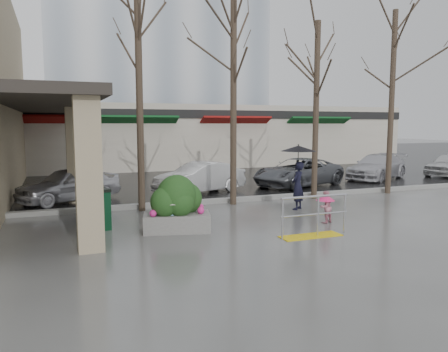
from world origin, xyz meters
TOP-DOWN VIEW (x-y plane):
  - ground at (0.00, 0.00)m, footprint 120.00×120.00m
  - street_asphalt at (0.00, 22.00)m, footprint 120.00×36.00m
  - curb at (0.00, 4.00)m, footprint 120.00×0.30m
  - canopy_slab at (-4.80, 8.00)m, footprint 2.80×18.00m
  - pillar_front at (-3.90, -0.50)m, footprint 0.55×0.55m
  - pillar_back at (-3.90, 6.00)m, footprint 0.55×0.55m
  - storefront_row at (2.00, 17.97)m, footprint 34.00×6.74m
  - office_tower at (4.00, 30.00)m, footprint 18.00×12.00m
  - handrail at (1.36, -1.20)m, footprint 1.90×0.50m
  - tree_west at (-2.00, 3.60)m, footprint 3.20×3.20m
  - tree_midwest at (1.20, 3.60)m, footprint 3.20×3.20m
  - tree_mideast at (4.50, 3.60)m, footprint 3.20×3.20m
  - tree_east at (8.00, 3.60)m, footprint 3.20×3.20m
  - woman at (2.79, 1.95)m, footprint 1.15×1.15m
  - child_pink at (2.50, -0.06)m, footprint 0.54×0.53m
  - child_blue at (-1.83, 0.37)m, footprint 0.62×0.62m
  - planter at (-1.66, 0.53)m, footprint 1.85×1.23m
  - news_boxes at (-3.63, 2.14)m, footprint 0.81×2.01m
  - car_a at (-4.12, 6.23)m, footprint 3.96×3.05m
  - car_b at (0.89, 6.38)m, footprint 4.05×2.46m
  - car_c at (5.65, 6.68)m, footprint 4.97×3.47m
  - car_d at (10.72, 7.45)m, footprint 4.67×3.52m

SIDE VIEW (x-z plane):
  - ground at x=0.00m, z-range 0.00..0.00m
  - street_asphalt at x=0.00m, z-range 0.00..0.01m
  - curb at x=0.00m, z-range 0.00..0.15m
  - handrail at x=1.36m, z-range -0.14..0.89m
  - child_pink at x=2.50m, z-range 0.07..0.99m
  - news_boxes at x=-3.63m, z-range 0.00..1.10m
  - child_blue at x=-1.83m, z-range 0.11..1.12m
  - car_a at x=-4.12m, z-range 0.00..1.26m
  - car_b at x=0.89m, z-range 0.00..1.26m
  - car_c at x=5.65m, z-range 0.00..1.26m
  - car_d at x=10.72m, z-range 0.00..1.26m
  - planter at x=-1.66m, z-range -0.03..1.45m
  - woman at x=2.79m, z-range 0.22..2.36m
  - pillar_front at x=-3.90m, z-range 0.00..3.50m
  - pillar_back at x=-3.90m, z-range 0.00..3.50m
  - storefront_row at x=2.00m, z-range 0.01..4.01m
  - canopy_slab at x=-4.80m, z-range 3.50..3.75m
  - tree_mideast at x=4.50m, z-range 1.61..8.11m
  - tree_west at x=-2.00m, z-range 1.68..8.48m
  - tree_midwest at x=1.20m, z-range 1.73..8.73m
  - tree_east at x=8.00m, z-range 1.78..8.98m
  - office_tower at x=4.00m, z-range 0.00..25.00m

